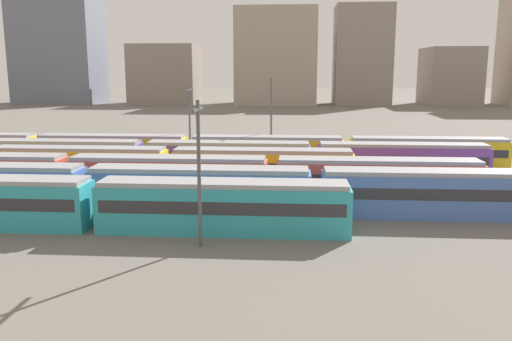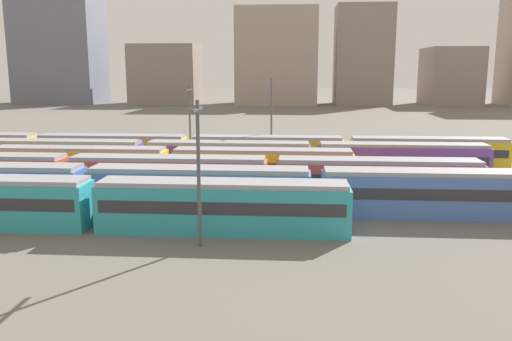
# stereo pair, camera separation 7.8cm
# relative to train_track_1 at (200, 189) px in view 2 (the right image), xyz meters

# --- Properties ---
(train_track_1) EXTENTS (93.60, 3.06, 3.75)m
(train_track_1) POSITION_rel_train_track_1_xyz_m (0.00, 0.00, 0.00)
(train_track_1) COLOR #4C70BC
(train_track_1) RESTS_ON ground_plane
(train_track_2) EXTENTS (74.70, 3.06, 3.75)m
(train_track_2) POSITION_rel_train_track_1_xyz_m (-13.22, 5.20, 0.00)
(train_track_2) COLOR #BC4C38
(train_track_2) RESTS_ON ground_plane
(train_track_3) EXTENTS (55.80, 3.06, 3.75)m
(train_track_3) POSITION_rel_train_track_1_xyz_m (-14.38, 10.40, -0.00)
(train_track_3) COLOR yellow
(train_track_3) RESTS_ON ground_plane
(train_track_4) EXTENTS (74.70, 3.06, 3.75)m
(train_track_4) POSITION_rel_train_track_1_xyz_m (-9.02, 15.60, 0.00)
(train_track_4) COLOR #6B429E
(train_track_4) RESTS_ON ground_plane
(train_track_5) EXTENTS (74.70, 3.06, 3.75)m
(train_track_5) POSITION_rel_train_track_1_xyz_m (-5.02, 20.80, 0.00)
(train_track_5) COLOR yellow
(train_track_5) RESTS_ON ground_plane
(catenary_pole_0) EXTENTS (0.24, 3.20, 9.62)m
(catenary_pole_0) POSITION_rel_train_track_1_xyz_m (1.53, -8.44, 3.45)
(catenary_pole_0) COLOR #4C4C51
(catenary_pole_0) RESTS_ON ground_plane
(catenary_pole_1) EXTENTS (0.24, 3.20, 10.51)m
(catenary_pole_1) POSITION_rel_train_track_1_xyz_m (4.79, 24.02, 3.91)
(catenary_pole_1) COLOR #4C4C51
(catenary_pole_1) RESTS_ON ground_plane
(catenary_pole_3) EXTENTS (0.24, 3.20, 9.67)m
(catenary_pole_3) POSITION_rel_train_track_1_xyz_m (-5.46, 23.82, 3.48)
(catenary_pole_3) COLOR #4C4C51
(catenary_pole_3) RESTS_ON ground_plane
(distant_building_0) EXTENTS (27.94, 19.68, 52.45)m
(distant_building_0) POSITION_rel_train_track_1_xyz_m (-74.63, 141.49, 24.32)
(distant_building_0) COLOR slate
(distant_building_0) RESTS_ON ground_plane
(distant_building_1) EXTENTS (22.60, 17.55, 20.18)m
(distant_building_1) POSITION_rel_train_track_1_xyz_m (-37.26, 141.49, 8.19)
(distant_building_1) COLOR gray
(distant_building_1) RESTS_ON ground_plane
(distant_building_2) EXTENTS (26.97, 21.69, 31.85)m
(distant_building_2) POSITION_rel_train_track_1_xyz_m (1.43, 141.49, 14.02)
(distant_building_2) COLOR #A89989
(distant_building_2) RESTS_ON ground_plane
(distant_building_3) EXTENTS (18.39, 17.25, 32.66)m
(distant_building_3) POSITION_rel_train_track_1_xyz_m (30.27, 141.49, 14.43)
(distant_building_3) COLOR gray
(distant_building_3) RESTS_ON ground_plane
(distant_building_4) EXTENTS (16.55, 21.62, 18.89)m
(distant_building_4) POSITION_rel_train_track_1_xyz_m (59.53, 141.49, 7.54)
(distant_building_4) COLOR gray
(distant_building_4) RESTS_ON ground_plane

